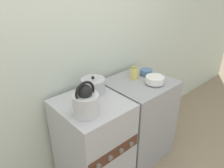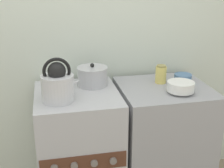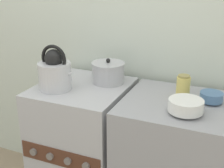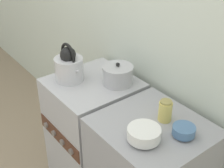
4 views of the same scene
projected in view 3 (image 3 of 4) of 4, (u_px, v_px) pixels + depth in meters
name	position (u px, v px, depth m)	size (l,w,h in m)	color
wall_back	(105.00, 23.00, 2.14)	(7.00, 0.06, 2.50)	silver
stove	(84.00, 149.00, 2.11)	(0.55, 0.61, 0.91)	#B2B2B7
kettle	(55.00, 72.00, 1.87)	(0.24, 0.20, 0.28)	silver
cooking_pot	(108.00, 72.00, 1.99)	(0.21, 0.21, 0.16)	#B2B2B7
enamel_bowl	(186.00, 106.00, 1.58)	(0.18, 0.18, 0.08)	white
small_ceramic_bowl	(211.00, 97.00, 1.71)	(0.12, 0.12, 0.06)	#4C729E
storage_jar	(183.00, 86.00, 1.78)	(0.08, 0.08, 0.13)	#E0CC66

